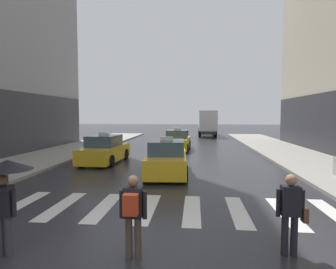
{
  "coord_description": "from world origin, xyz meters",
  "views": [
    {
      "loc": [
        1.42,
        -5.27,
        2.82
      ],
      "look_at": [
        0.15,
        8.0,
        1.9
      ],
      "focal_mm": 30.2,
      "sensor_mm": 36.0,
      "label": 1
    }
  ],
  "objects_px": {
    "pedestrian_with_umbrella": "(6,181)",
    "taxi_third": "(178,141)",
    "box_truck": "(207,122)",
    "taxi_second": "(105,150)",
    "pedestrian_with_backpack": "(133,210)",
    "taxi_lead": "(167,159)",
    "pedestrian_with_handbag": "(291,210)"
  },
  "relations": [
    {
      "from": "taxi_lead",
      "to": "box_truck",
      "type": "height_order",
      "value": "box_truck"
    },
    {
      "from": "box_truck",
      "to": "taxi_lead",
      "type": "bearing_deg",
      "value": -96.9
    },
    {
      "from": "taxi_second",
      "to": "taxi_lead",
      "type": "bearing_deg",
      "value": -36.48
    },
    {
      "from": "pedestrian_with_umbrella",
      "to": "pedestrian_with_backpack",
      "type": "distance_m",
      "value": 2.59
    },
    {
      "from": "taxi_second",
      "to": "pedestrian_with_umbrella",
      "type": "bearing_deg",
      "value": -81.74
    },
    {
      "from": "taxi_third",
      "to": "pedestrian_with_umbrella",
      "type": "height_order",
      "value": "pedestrian_with_umbrella"
    },
    {
      "from": "taxi_lead",
      "to": "taxi_third",
      "type": "xyz_separation_m",
      "value": [
        -0.07,
        9.35,
        0.0
      ]
    },
    {
      "from": "taxi_second",
      "to": "taxi_third",
      "type": "height_order",
      "value": "same"
    },
    {
      "from": "taxi_lead",
      "to": "pedestrian_with_umbrella",
      "type": "bearing_deg",
      "value": -106.58
    },
    {
      "from": "pedestrian_with_handbag",
      "to": "pedestrian_with_backpack",
      "type": "bearing_deg",
      "value": -172.29
    },
    {
      "from": "taxi_second",
      "to": "pedestrian_with_handbag",
      "type": "bearing_deg",
      "value": -55.37
    },
    {
      "from": "taxi_lead",
      "to": "taxi_third",
      "type": "height_order",
      "value": "same"
    },
    {
      "from": "taxi_third",
      "to": "pedestrian_with_handbag",
      "type": "height_order",
      "value": "taxi_third"
    },
    {
      "from": "box_truck",
      "to": "taxi_third",
      "type": "bearing_deg",
      "value": -101.36
    },
    {
      "from": "taxi_lead",
      "to": "box_truck",
      "type": "xyz_separation_m",
      "value": [
        2.94,
        24.3,
        1.13
      ]
    },
    {
      "from": "pedestrian_with_umbrella",
      "to": "pedestrian_with_backpack",
      "type": "xyz_separation_m",
      "value": [
        2.53,
        0.12,
        -0.54
      ]
    },
    {
      "from": "pedestrian_with_umbrella",
      "to": "taxi_third",
      "type": "bearing_deg",
      "value": 82.36
    },
    {
      "from": "taxi_third",
      "to": "box_truck",
      "type": "bearing_deg",
      "value": 78.64
    },
    {
      "from": "box_truck",
      "to": "pedestrian_with_backpack",
      "type": "height_order",
      "value": "box_truck"
    },
    {
      "from": "taxi_lead",
      "to": "taxi_second",
      "type": "height_order",
      "value": "same"
    },
    {
      "from": "box_truck",
      "to": "pedestrian_with_backpack",
      "type": "bearing_deg",
      "value": -94.98
    },
    {
      "from": "pedestrian_with_umbrella",
      "to": "pedestrian_with_handbag",
      "type": "xyz_separation_m",
      "value": [
        5.64,
        0.54,
        -0.58
      ]
    },
    {
      "from": "taxi_lead",
      "to": "pedestrian_with_backpack",
      "type": "bearing_deg",
      "value": -89.08
    },
    {
      "from": "taxi_second",
      "to": "box_truck",
      "type": "height_order",
      "value": "box_truck"
    },
    {
      "from": "box_truck",
      "to": "pedestrian_with_handbag",
      "type": "bearing_deg",
      "value": -89.46
    },
    {
      "from": "taxi_third",
      "to": "taxi_second",
      "type": "bearing_deg",
      "value": -121.62
    },
    {
      "from": "taxi_second",
      "to": "pedestrian_with_umbrella",
      "type": "xyz_separation_m",
      "value": [
        1.6,
        -11.02,
        0.79
      ]
    },
    {
      "from": "pedestrian_with_backpack",
      "to": "pedestrian_with_handbag",
      "type": "height_order",
      "value": "same"
    },
    {
      "from": "pedestrian_with_handbag",
      "to": "taxi_lead",
      "type": "bearing_deg",
      "value": 113.3
    },
    {
      "from": "pedestrian_with_backpack",
      "to": "pedestrian_with_handbag",
      "type": "distance_m",
      "value": 3.14
    },
    {
      "from": "pedestrian_with_umbrella",
      "to": "pedestrian_with_handbag",
      "type": "distance_m",
      "value": 5.7
    },
    {
      "from": "taxi_second",
      "to": "taxi_third",
      "type": "bearing_deg",
      "value": 58.38
    }
  ]
}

